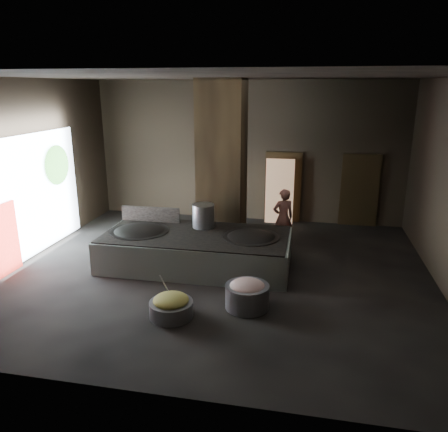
% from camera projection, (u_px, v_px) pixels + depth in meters
% --- Properties ---
extents(floor, '(10.00, 9.00, 0.10)m').
position_uv_depth(floor, '(219.00, 273.00, 10.59)').
color(floor, black).
rests_on(floor, ground).
extents(ceiling, '(10.00, 9.00, 0.10)m').
position_uv_depth(ceiling, '(218.00, 74.00, 9.27)').
color(ceiling, black).
rests_on(ceiling, back_wall).
extents(back_wall, '(10.00, 0.10, 4.50)m').
position_uv_depth(back_wall, '(247.00, 152.00, 14.20)').
color(back_wall, black).
rests_on(back_wall, ground).
extents(front_wall, '(10.00, 0.10, 4.50)m').
position_uv_depth(front_wall, '(145.00, 251.00, 5.66)').
color(front_wall, black).
rests_on(front_wall, ground).
extents(left_wall, '(0.10, 9.00, 4.50)m').
position_uv_depth(left_wall, '(21.00, 172.00, 10.88)').
color(left_wall, black).
rests_on(left_wall, ground).
extents(pillar, '(1.20, 1.20, 4.50)m').
position_uv_depth(pillar, '(222.00, 165.00, 11.77)').
color(pillar, black).
rests_on(pillar, ground).
extents(hearth_platform, '(4.60, 2.24, 0.80)m').
position_uv_depth(hearth_platform, '(196.00, 250.00, 10.80)').
color(hearth_platform, silver).
rests_on(hearth_platform, ground).
extents(platform_cap, '(4.47, 2.15, 0.03)m').
position_uv_depth(platform_cap, '(196.00, 234.00, 10.68)').
color(platform_cap, black).
rests_on(platform_cap, hearth_platform).
extents(wok_left, '(1.44, 1.44, 0.40)m').
position_uv_depth(wok_left, '(140.00, 234.00, 10.93)').
color(wok_left, black).
rests_on(wok_left, hearth_platform).
extents(wok_left_rim, '(1.47, 1.47, 0.05)m').
position_uv_depth(wok_left_rim, '(140.00, 231.00, 10.91)').
color(wok_left_rim, black).
rests_on(wok_left_rim, hearth_platform).
extents(wok_right, '(1.34, 1.34, 0.38)m').
position_uv_depth(wok_right, '(251.00, 240.00, 10.49)').
color(wok_right, black).
rests_on(wok_right, hearth_platform).
extents(wok_right_rim, '(1.37, 1.37, 0.05)m').
position_uv_depth(wok_right_rim, '(251.00, 237.00, 10.47)').
color(wok_right_rim, black).
rests_on(wok_right_rim, hearth_platform).
extents(stock_pot, '(0.56, 0.56, 0.60)m').
position_uv_depth(stock_pot, '(203.00, 216.00, 11.10)').
color(stock_pot, '#9FA2A6').
rests_on(stock_pot, hearth_platform).
extents(splash_guard, '(1.59, 0.08, 0.40)m').
position_uv_depth(splash_guard, '(150.00, 214.00, 11.60)').
color(splash_guard, black).
rests_on(splash_guard, hearth_platform).
extents(cook, '(0.70, 0.60, 1.63)m').
position_uv_depth(cook, '(283.00, 218.00, 12.02)').
color(cook, '#A05D51').
rests_on(cook, ground).
extents(veg_basin, '(0.91, 0.91, 0.31)m').
position_uv_depth(veg_basin, '(171.00, 309.00, 8.45)').
color(veg_basin, slate).
rests_on(veg_basin, ground).
extents(veg_fill, '(0.70, 0.70, 0.21)m').
position_uv_depth(veg_fill, '(171.00, 300.00, 8.39)').
color(veg_fill, olive).
rests_on(veg_fill, veg_basin).
extents(ladle, '(0.14, 0.32, 0.60)m').
position_uv_depth(ladle, '(166.00, 286.00, 8.50)').
color(ladle, '#9FA2A6').
rests_on(ladle, veg_basin).
extents(meat_basin, '(0.96, 0.96, 0.48)m').
position_uv_depth(meat_basin, '(247.00, 296.00, 8.77)').
color(meat_basin, slate).
rests_on(meat_basin, ground).
extents(meat_fill, '(0.73, 0.73, 0.28)m').
position_uv_depth(meat_fill, '(247.00, 287.00, 8.71)').
color(meat_fill, '#B3716B').
rests_on(meat_fill, meat_basin).
extents(doorway_near, '(1.18, 0.08, 2.38)m').
position_uv_depth(doorway_near, '(283.00, 188.00, 14.21)').
color(doorway_near, black).
rests_on(doorway_near, ground).
extents(doorway_near_glow, '(0.90, 0.04, 2.12)m').
position_uv_depth(doorway_near_glow, '(279.00, 192.00, 13.98)').
color(doorway_near_glow, '#8C6647').
rests_on(doorway_near_glow, ground).
extents(doorway_far, '(1.18, 0.08, 2.38)m').
position_uv_depth(doorway_far, '(359.00, 192.00, 13.76)').
color(doorway_far, black).
rests_on(doorway_far, ground).
extents(doorway_far_glow, '(0.80, 0.04, 1.89)m').
position_uv_depth(doorway_far_glow, '(363.00, 193.00, 13.85)').
color(doorway_far_glow, '#8C6647').
rests_on(doorway_far_glow, ground).
extents(left_opening, '(0.04, 4.20, 3.10)m').
position_uv_depth(left_opening, '(32.00, 195.00, 11.24)').
color(left_opening, white).
rests_on(left_opening, ground).
extents(pavilion_sliver, '(0.05, 0.90, 1.70)m').
position_uv_depth(pavilion_sliver, '(5.00, 240.00, 10.22)').
color(pavilion_sliver, maroon).
rests_on(pavilion_sliver, ground).
extents(tree_silhouette, '(0.28, 1.10, 1.10)m').
position_uv_depth(tree_silhouette, '(57.00, 165.00, 12.08)').
color(tree_silhouette, '#194714').
rests_on(tree_silhouette, left_opening).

